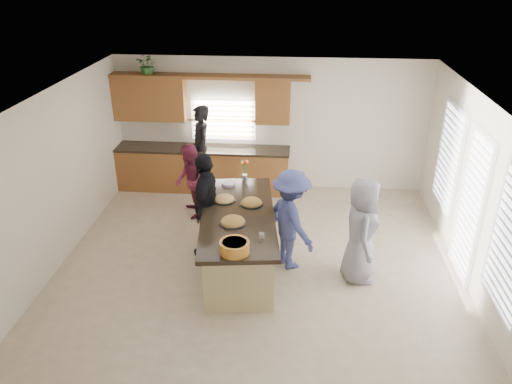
# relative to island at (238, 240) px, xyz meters

# --- Properties ---
(floor) EXTENTS (6.50, 6.50, 0.00)m
(floor) POSITION_rel_island_xyz_m (0.33, 0.17, -0.45)
(floor) COLOR beige
(floor) RESTS_ON ground
(room_shell) EXTENTS (6.52, 6.02, 2.81)m
(room_shell) POSITION_rel_island_xyz_m (0.33, 0.17, 1.45)
(room_shell) COLOR silver
(room_shell) RESTS_ON ground
(back_cabinetry) EXTENTS (4.08, 0.66, 2.46)m
(back_cabinetry) POSITION_rel_island_xyz_m (-1.14, 2.90, 0.46)
(back_cabinetry) COLOR brown
(back_cabinetry) RESTS_ON ground
(right_wall_glazing) EXTENTS (0.06, 4.00, 2.25)m
(right_wall_glazing) POSITION_rel_island_xyz_m (3.55, 0.04, 0.89)
(right_wall_glazing) COLOR white
(right_wall_glazing) RESTS_ON ground
(island) EXTENTS (1.47, 2.82, 0.95)m
(island) POSITION_rel_island_xyz_m (0.00, 0.00, 0.00)
(island) COLOR tan
(island) RESTS_ON ground
(platter_front) EXTENTS (0.41, 0.41, 0.17)m
(platter_front) POSITION_rel_island_xyz_m (-0.03, -0.33, 0.52)
(platter_front) COLOR black
(platter_front) RESTS_ON island
(platter_mid) EXTENTS (0.38, 0.38, 0.15)m
(platter_mid) POSITION_rel_island_xyz_m (0.19, 0.33, 0.52)
(platter_mid) COLOR black
(platter_mid) RESTS_ON island
(platter_back) EXTENTS (0.37, 0.37, 0.15)m
(platter_back) POSITION_rel_island_xyz_m (-0.27, 0.42, 0.52)
(platter_back) COLOR black
(platter_back) RESTS_ON island
(salad_bowl) EXTENTS (0.41, 0.41, 0.16)m
(salad_bowl) POSITION_rel_island_xyz_m (0.09, -1.13, 0.59)
(salad_bowl) COLOR #C57724
(salad_bowl) RESTS_ON island
(clear_cup) EXTENTS (0.08, 0.08, 0.10)m
(clear_cup) POSITION_rel_island_xyz_m (0.44, -0.76, 0.55)
(clear_cup) COLOR white
(clear_cup) RESTS_ON island
(plate_stack) EXTENTS (0.24, 0.24, 0.05)m
(plate_stack) POSITION_rel_island_xyz_m (-0.29, 1.05, 0.52)
(plate_stack) COLOR #A182BD
(plate_stack) RESTS_ON island
(flower_vase) EXTENTS (0.14, 0.14, 0.43)m
(flower_vase) POSITION_rel_island_xyz_m (-0.01, 1.15, 0.74)
(flower_vase) COLOR silver
(flower_vase) RESTS_ON island
(potted_plant) EXTENTS (0.50, 0.47, 0.46)m
(potted_plant) POSITION_rel_island_xyz_m (-2.15, 2.99, 2.18)
(potted_plant) COLOR #32712D
(potted_plant) RESTS_ON back_cabinetry
(woman_left_back) EXTENTS (0.67, 0.80, 1.88)m
(woman_left_back) POSITION_rel_island_xyz_m (-1.10, 2.77, 0.49)
(woman_left_back) COLOR black
(woman_left_back) RESTS_ON ground
(woman_left_mid) EXTENTS (0.75, 0.85, 1.45)m
(woman_left_mid) POSITION_rel_island_xyz_m (-1.11, 1.62, 0.27)
(woman_left_mid) COLOR maroon
(woman_left_mid) RESTS_ON ground
(woman_left_front) EXTENTS (0.51, 1.08, 1.80)m
(woman_left_front) POSITION_rel_island_xyz_m (-0.57, 0.36, 0.45)
(woman_left_front) COLOR black
(woman_left_front) RESTS_ON ground
(woman_right_back) EXTENTS (1.12, 1.25, 1.68)m
(woman_right_back) POSITION_rel_island_xyz_m (0.84, 0.06, 0.39)
(woman_right_back) COLOR #39417E
(woman_right_back) RESTS_ON ground
(woman_right_front) EXTENTS (0.55, 0.84, 1.70)m
(woman_right_front) POSITION_rel_island_xyz_m (1.92, -0.21, 0.40)
(woman_right_front) COLOR gray
(woman_right_front) RESTS_ON ground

